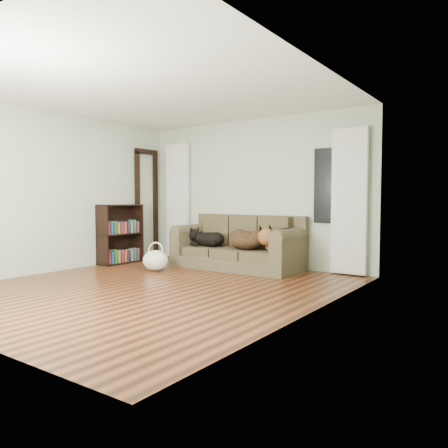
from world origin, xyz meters
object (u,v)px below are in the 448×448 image
Objects in this scene: dog_shepherd at (248,241)px; bookshelf at (120,236)px; tote_bag at (155,261)px; sofa at (236,242)px; dog_black_lab at (208,239)px.

bookshelf is (-2.36, -0.68, 0.01)m from dog_shepherd.
sofa is at bearing 45.86° from tote_bag.
sofa reaches higher than dog_black_lab.
bookshelf reaches higher than tote_bag.
tote_bag is 1.22m from bookshelf.
dog_black_lab reaches higher than tote_bag.
sofa is 3.62× the size of dog_black_lab.
sofa is 0.58m from dog_black_lab.
dog_shepherd is at bearing -9.66° from sofa.
sofa is at bearing 19.61° from dog_black_lab.
tote_bag is (-0.95, -0.98, -0.29)m from sofa.
dog_black_lab is 0.57× the size of bookshelf.
dog_shepherd is at bearing 12.35° from bookshelf.
dog_black_lab is 0.84m from dog_shepherd.
bookshelf is at bearing -161.06° from sofa.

